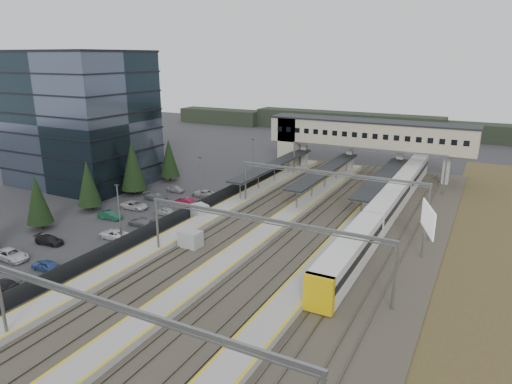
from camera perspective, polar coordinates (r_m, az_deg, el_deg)
The scene contains 15 objects.
ground at distance 62.37m, azimuth -5.93°, elevation -5.38°, with size 220.00×220.00×0.00m, color #2B2B2D.
office_building at distance 91.60m, azimuth -21.21°, elevation 8.57°, with size 24.30×18.30×24.30m.
conifer_row at distance 72.38m, azimuth -22.51°, elevation 0.57°, with size 4.42×49.82×9.50m.
car_park at distance 65.49m, azimuth -19.35°, elevation -4.61°, with size 10.58×44.62×1.30m.
lampposts at distance 66.41m, azimuth -11.23°, elevation -0.27°, with size 0.50×53.25×8.07m.
fence at distance 69.37m, azimuth -8.18°, elevation -2.28°, with size 0.08×90.00×2.00m.
relay_cabin_near at distance 58.29m, azimuth -8.19°, elevation -5.91°, with size 2.75×2.07×2.22m.
relay_cabin_far at distance 68.47m, azimuth -7.04°, elevation -2.43°, with size 2.91×2.70×2.14m.
rail_corridor at distance 62.17m, azimuth 3.86°, elevation -5.11°, with size 34.00×90.00×0.92m.
canopies at distance 81.49m, azimuth 8.69°, elevation 2.70°, with size 23.10×30.00×3.28m.
footbridge at distance 94.55m, azimuth 12.22°, elevation 6.92°, with size 40.40×6.40×11.20m.
gantries at distance 57.55m, azimuth 5.59°, elevation -0.93°, with size 28.40×62.28×7.17m.
train at distance 70.42m, azimuth 16.21°, elevation -1.57°, with size 2.91×60.89×3.67m.
billboard at distance 59.92m, azimuth 20.70°, elevation -3.32°, with size 2.38×6.34×5.80m.
treeline_far at distance 141.99m, azimuth 24.05°, elevation 6.97°, with size 170.00×19.00×7.00m.
Camera 1 is at (32.33, -47.99, 23.29)m, focal length 32.00 mm.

